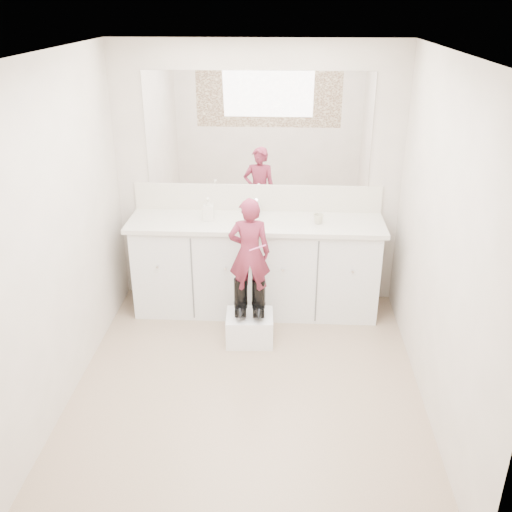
{
  "coord_description": "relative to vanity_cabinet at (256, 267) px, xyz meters",
  "views": [
    {
      "loc": [
        0.26,
        -3.52,
        2.7
      ],
      "look_at": [
        0.03,
        0.63,
        0.81
      ],
      "focal_mm": 40.0,
      "sensor_mm": 36.0,
      "label": 1
    }
  ],
  "objects": [
    {
      "name": "soap_bottle",
      "position": [
        -0.42,
        -0.01,
        0.57
      ],
      "size": [
        0.1,
        0.1,
        0.2
      ],
      "primitive_type": "imported",
      "rotation": [
        0.0,
        0.0,
        0.09
      ],
      "color": "silver",
      "rests_on": "countertop"
    },
    {
      "name": "step_stool",
      "position": [
        -0.02,
        -0.58,
        -0.3
      ],
      "size": [
        0.41,
        0.35,
        0.25
      ],
      "primitive_type": "cube",
      "rotation": [
        0.0,
        0.0,
        0.05
      ],
      "color": "white",
      "rests_on": "floor"
    },
    {
      "name": "dot_panel",
      "position": [
        0.0,
        -2.71,
        1.22
      ],
      "size": [
        2.0,
        0.01,
        1.2
      ],
      "primitive_type": "cube",
      "color": "#472819",
      "rests_on": "wall_front"
    },
    {
      "name": "boot_left",
      "position": [
        -0.1,
        -0.56,
        -0.01
      ],
      "size": [
        0.13,
        0.22,
        0.33
      ],
      "primitive_type": null,
      "rotation": [
        0.0,
        0.0,
        0.05
      ],
      "color": "black",
      "rests_on": "step_stool"
    },
    {
      "name": "ceiling",
      "position": [
        0.0,
        -1.23,
        1.97
      ],
      "size": [
        3.0,
        3.0,
        0.0
      ],
      "primitive_type": "plane",
      "rotation": [
        3.14,
        0.0,
        0.0
      ],
      "color": "white",
      "rests_on": "wall_back"
    },
    {
      "name": "boot_right",
      "position": [
        0.05,
        -0.56,
        -0.01
      ],
      "size": [
        0.13,
        0.22,
        0.33
      ],
      "primitive_type": null,
      "rotation": [
        0.0,
        0.0,
        0.05
      ],
      "color": "black",
      "rests_on": "step_stool"
    },
    {
      "name": "wall_back",
      "position": [
        0.0,
        0.27,
        0.77
      ],
      "size": [
        2.6,
        0.0,
        2.6
      ],
      "primitive_type": "plane",
      "rotation": [
        1.57,
        0.0,
        0.0
      ],
      "color": "#BCAFA1",
      "rests_on": "floor"
    },
    {
      "name": "vanity_cabinet",
      "position": [
        0.0,
        0.0,
        0.0
      ],
      "size": [
        2.2,
        0.55,
        0.85
      ],
      "primitive_type": "cube",
      "color": "silver",
      "rests_on": "floor"
    },
    {
      "name": "mirror",
      "position": [
        0.0,
        0.26,
        1.22
      ],
      "size": [
        2.0,
        0.02,
        1.0
      ],
      "primitive_type": "cube",
      "color": "white",
      "rests_on": "wall_back"
    },
    {
      "name": "toothbrush",
      "position": [
        0.05,
        -0.64,
        0.48
      ],
      "size": [
        0.14,
        0.02,
        0.06
      ],
      "primitive_type": "cylinder",
      "rotation": [
        0.0,
        1.22,
        0.05
      ],
      "color": "pink",
      "rests_on": "toddler"
    },
    {
      "name": "toddler",
      "position": [
        -0.02,
        -0.56,
        0.39
      ],
      "size": [
        0.35,
        0.24,
        0.93
      ],
      "primitive_type": "imported",
      "rotation": [
        0.0,
        0.0,
        3.19
      ],
      "color": "#B53757",
      "rests_on": "step_stool"
    },
    {
      "name": "countertop",
      "position": [
        0.0,
        -0.01,
        0.45
      ],
      "size": [
        2.28,
        0.58,
        0.04
      ],
      "primitive_type": "cube",
      "color": "beige",
      "rests_on": "vanity_cabinet"
    },
    {
      "name": "wall_front",
      "position": [
        0.0,
        -2.73,
        0.77
      ],
      "size": [
        2.6,
        0.0,
        2.6
      ],
      "primitive_type": "plane",
      "rotation": [
        -1.57,
        0.0,
        0.0
      ],
      "color": "#BCAFA1",
      "rests_on": "floor"
    },
    {
      "name": "wall_right",
      "position": [
        1.3,
        -1.23,
        0.78
      ],
      "size": [
        0.0,
        3.0,
        3.0
      ],
      "primitive_type": "plane",
      "rotation": [
        1.57,
        0.0,
        -1.57
      ],
      "color": "#BCAFA1",
      "rests_on": "floor"
    },
    {
      "name": "faucet",
      "position": [
        0.0,
        0.15,
        0.52
      ],
      "size": [
        0.08,
        0.08,
        0.1
      ],
      "primitive_type": "cylinder",
      "color": "silver",
      "rests_on": "countertop"
    },
    {
      "name": "cup",
      "position": [
        0.55,
        -0.05,
        0.51
      ],
      "size": [
        0.09,
        0.09,
        0.09
      ],
      "primitive_type": "imported",
      "rotation": [
        0.0,
        0.0,
        -0.01
      ],
      "color": "#C0BA9A",
      "rests_on": "countertop"
    },
    {
      "name": "backsplash",
      "position": [
        0.0,
        0.26,
        0.59
      ],
      "size": [
        2.28,
        0.03,
        0.25
      ],
      "primitive_type": "cube",
      "color": "beige",
      "rests_on": "countertop"
    },
    {
      "name": "floor",
      "position": [
        0.0,
        -1.23,
        -0.42
      ],
      "size": [
        3.0,
        3.0,
        0.0
      ],
      "primitive_type": "plane",
      "color": "#8D745C",
      "rests_on": "ground"
    },
    {
      "name": "wall_left",
      "position": [
        -1.3,
        -1.23,
        0.78
      ],
      "size": [
        0.0,
        3.0,
        3.0
      ],
      "primitive_type": "plane",
      "rotation": [
        1.57,
        0.0,
        1.57
      ],
      "color": "#BCAFA1",
      "rests_on": "floor"
    }
  ]
}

